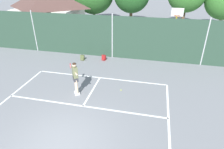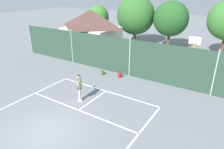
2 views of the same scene
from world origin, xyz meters
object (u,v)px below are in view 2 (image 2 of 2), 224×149
Objects in this scene: tennis_player at (79,85)px; backpack_olive at (102,73)px; basketball_hoop at (193,52)px; tennis_ball at (116,104)px; backpack_red at (120,75)px.

backpack_olive is (-1.33, 4.41, -0.92)m from tennis_player.
tennis_player is (-5.28, -7.51, -1.20)m from basketball_hoop.
tennis_player is at bearing -125.13° from basketball_hoop.
tennis_player reaches higher than backpack_olive.
backpack_red is (-2.05, 3.93, 0.16)m from tennis_ball.
basketball_hoop is 7.66m from tennis_ball.
backpack_olive is at bearing -167.25° from backpack_red.
basketball_hoop is at bearing 65.85° from tennis_ball.
tennis_ball is 4.44m from backpack_red.
tennis_player is at bearing -92.85° from backpack_red.
backpack_olive is (-3.62, 3.57, 0.16)m from tennis_ball.
tennis_ball is at bearing -44.63° from backpack_olive.
backpack_olive is 1.61m from backpack_red.
tennis_player is at bearing -73.18° from backpack_olive.
tennis_player reaches higher than backpack_red.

